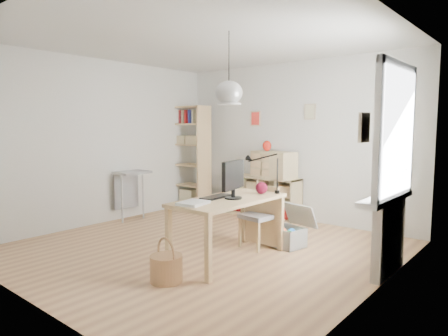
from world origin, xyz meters
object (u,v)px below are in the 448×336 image
Objects in this scene: drawer_chest at (274,165)px; cube_shelf at (263,199)px; monitor at (233,177)px; desk at (229,206)px; chair at (261,213)px; tall_bookshelf at (190,153)px; storage_chest at (287,232)px.

cube_shelf is at bearing -177.89° from drawer_chest.
drawer_chest is (-0.83, 2.17, -0.06)m from monitor.
desk reaches higher than cube_shelf.
chair reaches higher than cube_shelf.
drawer_chest is at bearing 97.00° from monitor.
monitor is at bearing -36.20° from tall_bookshelf.
tall_bookshelf is 2.99× the size of storage_chest.
chair is (0.00, 0.68, -0.19)m from desk.
tall_bookshelf is at bearing -169.81° from cube_shelf.
desk is at bearing -92.67° from storage_chest.
storage_chest is (2.83, -0.99, -0.91)m from tall_bookshelf.
chair is 1.56× the size of monitor.
tall_bookshelf is 1.83m from drawer_chest.
chair is at bearing -119.04° from storage_chest.
storage_chest is 0.84× the size of drawer_chest.
monitor reaches higher than storage_chest.
tall_bookshelf reaches higher than monitor.
chair is (1.02, -1.55, 0.16)m from cube_shelf.
drawer_chest is (1.81, 0.24, -0.14)m from tall_bookshelf.
chair is at bearing 80.50° from monitor.
monitor reaches higher than drawer_chest.
tall_bookshelf is 2.51× the size of drawer_chest.
monitor is 0.65× the size of drawer_chest.
chair is at bearing -26.18° from tall_bookshelf.
tall_bookshelf is at bearing 142.99° from desk.
storage_chest is at bearing -19.24° from tall_bookshelf.
desk is 1.10m from storage_chest.
chair is 0.86m from monitor.
desk is 1.88× the size of drawer_chest.
tall_bookshelf reaches higher than desk.
chair is 0.47m from storage_chest.
desk is 2.34m from drawer_chest.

